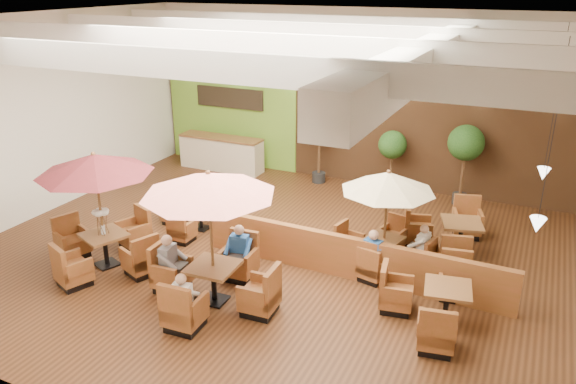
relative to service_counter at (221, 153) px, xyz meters
The scene contains 17 objects.
room 6.78m from the service_counter, 39.88° to the right, with size 14.04×14.00×5.52m.
service_counter is the anchor object (origin of this frame).
booth_divider 8.46m from the service_counter, 39.20° to the right, with size 7.17×0.18×0.99m, color brown.
table_0 7.41m from the service_counter, 80.45° to the right, with size 2.90×2.90×2.78m.
table_1 8.75m from the service_counter, 59.85° to the right, with size 2.85×2.85×2.90m.
table_2 8.40m from the service_counter, 31.89° to the right, with size 2.38×2.38×2.35m.
table_3 5.01m from the service_counter, 65.19° to the right, with size 2.30×2.30×1.46m.
table_4 10.58m from the service_counter, 35.97° to the right, with size 1.87×2.72×0.99m.
table_5 8.86m from the service_counter, 20.22° to the right, with size 2.04×2.93×1.04m.
topiary_0 3.80m from the service_counter, ahead, with size 1.06×1.06×2.46m.
topiary_1 6.05m from the service_counter, ahead, with size 0.86×0.86×2.00m.
topiary_2 8.20m from the service_counter, ahead, with size 1.04×1.04×2.41m.
diner_0 9.58m from the service_counter, 63.05° to the right, with size 0.40×0.35×0.75m.
diner_1 7.75m from the service_counter, 55.90° to the right, with size 0.43×0.36×0.82m.
diner_2 8.17m from the service_counter, 66.32° to the right, with size 0.36×0.43×0.84m.
diner_3 8.82m from the service_counter, 36.61° to the right, with size 0.42×0.37×0.79m.
diner_4 9.08m from the service_counter, 29.04° to the right, with size 0.33×0.38×0.72m.
Camera 1 is at (5.61, -10.93, 6.36)m, focal length 35.00 mm.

